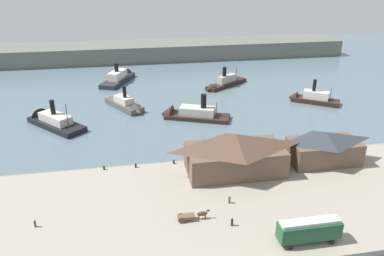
{
  "coord_description": "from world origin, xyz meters",
  "views": [
    {
      "loc": [
        -22.45,
        -82.06,
        44.34
      ],
      "look_at": [
        -5.38,
        13.36,
        2.0
      ],
      "focal_mm": 34.94,
      "sensor_mm": 36.0,
      "label": 1
    }
  ],
  "objects_px": {
    "pedestrian_standing_center": "(35,224)",
    "mooring_post_west": "(104,168)",
    "ferry_approaching_east": "(120,77)",
    "ferry_mid_harbor": "(223,84)",
    "mooring_post_east": "(174,162)",
    "pedestrian_walking_east": "(232,222)",
    "pedestrian_near_east_shed": "(229,200)",
    "ferry_outer_harbor": "(127,105)",
    "ferry_moored_west": "(310,98)",
    "horse_cart": "(192,216)",
    "mooring_post_center_east": "(136,166)",
    "ferry_departing_north": "(50,120)",
    "ferry_approaching_west": "(188,114)",
    "ferry_shed_west_terminal": "(235,153)",
    "ferry_shed_customs_shed": "(324,147)",
    "street_tram": "(309,229)"
  },
  "relations": [
    {
      "from": "street_tram",
      "to": "ferry_approaching_west",
      "type": "distance_m",
      "value": 62.8
    },
    {
      "from": "pedestrian_standing_center",
      "to": "ferry_mid_harbor",
      "type": "relative_size",
      "value": 0.07
    },
    {
      "from": "pedestrian_walking_east",
      "to": "mooring_post_center_east",
      "type": "bearing_deg",
      "value": 123.59
    },
    {
      "from": "ferry_shed_west_terminal",
      "to": "ferry_moored_west",
      "type": "xyz_separation_m",
      "value": [
        40.24,
        43.88,
        -4.45
      ]
    },
    {
      "from": "ferry_shed_west_terminal",
      "to": "ferry_departing_north",
      "type": "xyz_separation_m",
      "value": [
        -46.3,
        38.74,
        -4.54
      ]
    },
    {
      "from": "ferry_shed_west_terminal",
      "to": "horse_cart",
      "type": "xyz_separation_m",
      "value": [
        -12.63,
        -15.75,
        -3.8
      ]
    },
    {
      "from": "ferry_mid_harbor",
      "to": "ferry_outer_harbor",
      "type": "xyz_separation_m",
      "value": [
        -37.75,
        -18.64,
        0.0
      ]
    },
    {
      "from": "ferry_mid_harbor",
      "to": "mooring_post_center_east",
      "type": "bearing_deg",
      "value": -121.03
    },
    {
      "from": "mooring_post_center_east",
      "to": "ferry_approaching_east",
      "type": "relative_size",
      "value": 0.04
    },
    {
      "from": "street_tram",
      "to": "ferry_outer_harbor",
      "type": "height_order",
      "value": "ferry_outer_harbor"
    },
    {
      "from": "horse_cart",
      "to": "pedestrian_standing_center",
      "type": "bearing_deg",
      "value": 174.02
    },
    {
      "from": "ferry_outer_harbor",
      "to": "ferry_shed_west_terminal",
      "type": "bearing_deg",
      "value": -64.03
    },
    {
      "from": "pedestrian_standing_center",
      "to": "ferry_approaching_east",
      "type": "distance_m",
      "value": 96.72
    },
    {
      "from": "mooring_post_west",
      "to": "pedestrian_near_east_shed",
      "type": "bearing_deg",
      "value": -35.62
    },
    {
      "from": "ferry_shed_customs_shed",
      "to": "ferry_shed_west_terminal",
      "type": "bearing_deg",
      "value": -178.04
    },
    {
      "from": "pedestrian_standing_center",
      "to": "horse_cart",
      "type": "bearing_deg",
      "value": -5.98
    },
    {
      "from": "ferry_moored_west",
      "to": "ferry_approaching_west",
      "type": "bearing_deg",
      "value": -171.11
    },
    {
      "from": "ferry_mid_harbor",
      "to": "ferry_approaching_east",
      "type": "bearing_deg",
      "value": 157.82
    },
    {
      "from": "street_tram",
      "to": "ferry_approaching_west",
      "type": "bearing_deg",
      "value": 99.3
    },
    {
      "from": "ferry_departing_north",
      "to": "ferry_moored_west",
      "type": "distance_m",
      "value": 86.69
    },
    {
      "from": "pedestrian_standing_center",
      "to": "ferry_approaching_east",
      "type": "bearing_deg",
      "value": 80.89
    },
    {
      "from": "ferry_shed_west_terminal",
      "to": "ferry_shed_customs_shed",
      "type": "bearing_deg",
      "value": 1.96
    },
    {
      "from": "ferry_departing_north",
      "to": "ferry_approaching_west",
      "type": "xyz_separation_m",
      "value": [
        41.86,
        -1.85,
        -0.06
      ]
    },
    {
      "from": "pedestrian_near_east_shed",
      "to": "mooring_post_east",
      "type": "bearing_deg",
      "value": 116.0
    },
    {
      "from": "ferry_shed_customs_shed",
      "to": "ferry_outer_harbor",
      "type": "relative_size",
      "value": 0.9
    },
    {
      "from": "ferry_shed_west_terminal",
      "to": "ferry_approaching_west",
      "type": "distance_m",
      "value": 37.44
    },
    {
      "from": "pedestrian_walking_east",
      "to": "ferry_departing_north",
      "type": "bearing_deg",
      "value": 125.19
    },
    {
      "from": "mooring_post_center_east",
      "to": "pedestrian_walking_east",
      "type": "bearing_deg",
      "value": -56.41
    },
    {
      "from": "mooring_post_west",
      "to": "ferry_approaching_west",
      "type": "relative_size",
      "value": 0.04
    },
    {
      "from": "ferry_shed_customs_shed",
      "to": "mooring_post_east",
      "type": "distance_m",
      "value": 35.68
    },
    {
      "from": "pedestrian_walking_east",
      "to": "ferry_moored_west",
      "type": "height_order",
      "value": "ferry_moored_west"
    },
    {
      "from": "pedestrian_standing_center",
      "to": "mooring_post_west",
      "type": "bearing_deg",
      "value": 58.72
    },
    {
      "from": "pedestrian_walking_east",
      "to": "ferry_mid_harbor",
      "type": "height_order",
      "value": "ferry_mid_harbor"
    },
    {
      "from": "ferry_shed_west_terminal",
      "to": "horse_cart",
      "type": "height_order",
      "value": "ferry_shed_west_terminal"
    },
    {
      "from": "ferry_mid_harbor",
      "to": "ferry_outer_harbor",
      "type": "distance_m",
      "value": 42.1
    },
    {
      "from": "ferry_approaching_east",
      "to": "ferry_approaching_west",
      "type": "bearing_deg",
      "value": -65.48
    },
    {
      "from": "ferry_departing_north",
      "to": "pedestrian_standing_center",
      "type": "bearing_deg",
      "value": -83.75
    },
    {
      "from": "ferry_shed_west_terminal",
      "to": "ferry_outer_harbor",
      "type": "distance_m",
      "value": 53.37
    },
    {
      "from": "street_tram",
      "to": "ferry_departing_north",
      "type": "bearing_deg",
      "value": 129.19
    },
    {
      "from": "street_tram",
      "to": "pedestrian_walking_east",
      "type": "xyz_separation_m",
      "value": [
        -11.52,
        6.36,
        -1.75
      ]
    },
    {
      "from": "horse_cart",
      "to": "pedestrian_walking_east",
      "type": "bearing_deg",
      "value": -23.29
    },
    {
      "from": "mooring_post_west",
      "to": "ferry_approaching_east",
      "type": "height_order",
      "value": "ferry_approaching_east"
    },
    {
      "from": "ferry_departing_north",
      "to": "ferry_approaching_west",
      "type": "bearing_deg",
      "value": -2.54
    },
    {
      "from": "ferry_mid_harbor",
      "to": "ferry_approaching_east",
      "type": "height_order",
      "value": "ferry_approaching_east"
    },
    {
      "from": "ferry_shed_customs_shed",
      "to": "pedestrian_standing_center",
      "type": "distance_m",
      "value": 64.21
    },
    {
      "from": "ferry_shed_customs_shed",
      "to": "ferry_approaching_east",
      "type": "xyz_separation_m",
      "value": [
        -47.36,
        81.93,
        -3.53
      ]
    },
    {
      "from": "pedestrian_walking_east",
      "to": "mooring_post_west",
      "type": "distance_m",
      "value": 34.01
    },
    {
      "from": "pedestrian_near_east_shed",
      "to": "horse_cart",
      "type": "bearing_deg",
      "value": -154.57
    },
    {
      "from": "ferry_mid_harbor",
      "to": "mooring_post_east",
      "type": "bearing_deg",
      "value": -114.5
    },
    {
      "from": "street_tram",
      "to": "pedestrian_near_east_shed",
      "type": "distance_m",
      "value": 16.72
    }
  ]
}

